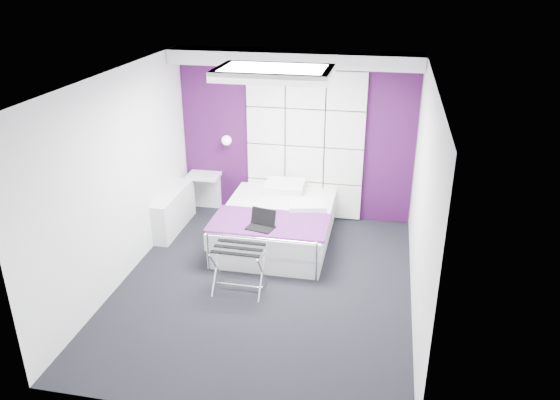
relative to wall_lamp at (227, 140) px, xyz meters
name	(u,v)px	position (x,y,z in m)	size (l,w,h in m)	color
floor	(265,285)	(1.05, -2.06, -1.22)	(4.40, 4.40, 0.00)	black
ceiling	(262,77)	(1.05, -2.06, 1.38)	(4.40, 4.40, 0.00)	white
wall_back	(296,136)	(1.05, 0.14, 0.08)	(3.60, 3.60, 0.00)	white
wall_left	(120,179)	(-0.75, -2.06, 0.08)	(4.40, 4.40, 0.00)	white
wall_right	(423,202)	(2.85, -2.06, 0.08)	(4.40, 4.40, 0.00)	white
accent_wall	(296,136)	(1.05, 0.13, 0.08)	(3.58, 0.02, 2.58)	#3A0E3D
soffit	(294,58)	(1.05, -0.11, 1.28)	(3.58, 0.50, 0.20)	white
headboard	(305,146)	(1.20, 0.08, -0.05)	(1.80, 0.08, 2.30)	silver
skylight	(274,72)	(1.05, -1.46, 1.33)	(1.36, 0.86, 0.12)	white
wall_lamp	(227,140)	(0.00, 0.00, 0.00)	(0.15, 0.15, 0.15)	white
radiator	(174,210)	(-0.64, -0.76, -0.92)	(0.22, 1.20, 0.60)	white
bed	(277,224)	(0.96, -0.87, -0.94)	(1.58, 1.90, 0.67)	white
nightstand	(204,175)	(-0.40, -0.04, -0.61)	(0.50, 0.39, 0.06)	white
luggage_rack	(239,269)	(0.77, -2.21, -0.92)	(0.60, 0.44, 0.59)	silver
laptop	(261,223)	(0.88, -1.51, -0.63)	(0.35, 0.25, 0.25)	black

